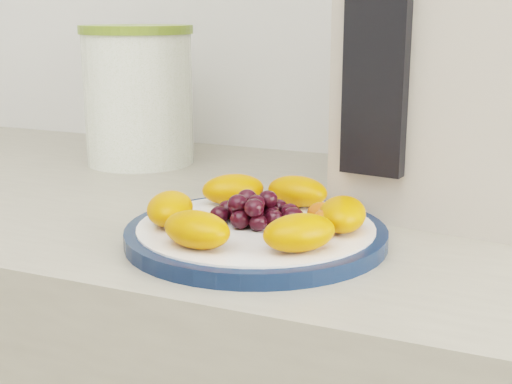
% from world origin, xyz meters
% --- Properties ---
extents(plate_rim, '(0.25, 0.25, 0.01)m').
position_xyz_m(plate_rim, '(0.02, 1.05, 0.91)').
color(plate_rim, '#0E1E3C').
rests_on(plate_rim, counter).
extents(plate_face, '(0.23, 0.23, 0.02)m').
position_xyz_m(plate_face, '(0.02, 1.05, 0.91)').
color(plate_face, white).
rests_on(plate_face, counter).
extents(canister, '(0.15, 0.15, 0.18)m').
position_xyz_m(canister, '(-0.29, 1.33, 0.99)').
color(canister, '#57711A').
rests_on(canister, counter).
extents(canister_lid, '(0.16, 0.16, 0.01)m').
position_xyz_m(canister_lid, '(-0.29, 1.33, 1.09)').
color(canister_lid, olive).
rests_on(canister_lid, canister).
extents(appliance_body, '(0.26, 0.33, 0.38)m').
position_xyz_m(appliance_body, '(0.18, 1.31, 1.09)').
color(appliance_body, '#BBAF9E').
rests_on(appliance_body, counter).
extents(appliance_panel, '(0.07, 0.03, 0.28)m').
position_xyz_m(appliance_panel, '(0.10, 1.16, 1.09)').
color(appliance_panel, black).
rests_on(appliance_panel, appliance_body).
extents(fruit_plate, '(0.22, 0.22, 0.03)m').
position_xyz_m(fruit_plate, '(0.02, 1.06, 0.93)').
color(fruit_plate, '#D15D04').
rests_on(fruit_plate, plate_face).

